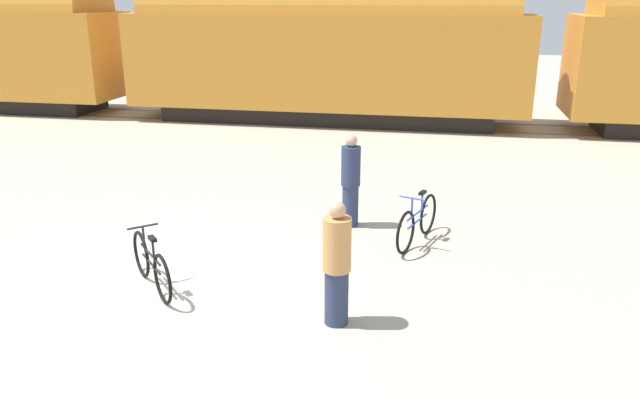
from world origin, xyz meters
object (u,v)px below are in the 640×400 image
object	(u,v)px
freight_train	(326,44)
person_in_navy	(351,181)
person_in_tan	(337,264)
bicycle_black	(151,265)
bicycle_blue	(417,222)

from	to	relation	value
freight_train	person_in_navy	size ratio (longest dim) A/B	23.91
freight_train	person_in_navy	distance (m)	10.33
person_in_tan	person_in_navy	xyz separation A→B (m)	(-0.37, 3.68, 0.03)
bicycle_black	person_in_tan	world-z (taller)	person_in_tan
bicycle_blue	freight_train	bearing A→B (deg)	108.92
bicycle_black	person_in_tan	bearing A→B (deg)	-9.41
freight_train	person_in_tan	distance (m)	13.96
bicycle_blue	person_in_navy	distance (m)	1.51
person_in_navy	person_in_tan	bearing A→B (deg)	81.07
bicycle_black	bicycle_blue	world-z (taller)	bicycle_blue
bicycle_blue	person_in_tan	size ratio (longest dim) A/B	1.02
person_in_navy	freight_train	bearing A→B (deg)	-91.40
person_in_tan	bicycle_blue	bearing A→B (deg)	-16.22
freight_train	bicycle_blue	world-z (taller)	freight_train
bicycle_blue	bicycle_black	bearing A→B (deg)	-145.57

